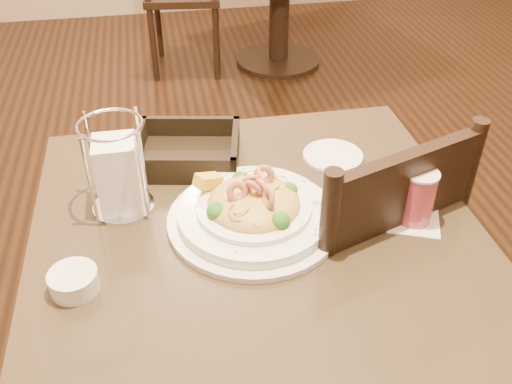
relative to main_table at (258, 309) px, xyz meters
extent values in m
cylinder|color=black|center=(0.00, 0.00, -0.14)|extent=(0.12, 0.12, 0.68)
cube|color=#493C29|center=(0.00, 0.00, 0.22)|extent=(0.90, 0.90, 0.03)
cylinder|color=black|center=(0.59, 2.44, -0.49)|extent=(0.52, 0.52, 0.03)
cylinder|color=black|center=(0.59, 2.44, -0.14)|extent=(0.12, 0.12, 0.68)
cube|color=black|center=(0.23, 0.14, -0.06)|extent=(0.54, 0.54, 0.04)
cylinder|color=black|center=(0.34, 0.37, -0.29)|extent=(0.04, 0.04, 0.43)
cylinder|color=black|center=(0.00, 0.25, -0.29)|extent=(0.04, 0.04, 0.43)
cylinder|color=black|center=(0.46, 0.03, -0.29)|extent=(0.04, 0.04, 0.43)
cylinder|color=black|center=(0.46, 0.03, 0.19)|extent=(0.04, 0.04, 0.46)
cylinder|color=black|center=(0.12, -0.09, 0.19)|extent=(0.04, 0.04, 0.46)
cube|color=black|center=(0.29, -0.03, 0.29)|extent=(0.35, 0.15, 0.22)
cylinder|color=black|center=(0.23, 2.63, -0.29)|extent=(0.04, 0.04, 0.43)
cylinder|color=black|center=(-0.12, 2.68, -0.29)|extent=(0.04, 0.04, 0.43)
cylinder|color=black|center=(0.19, 2.27, -0.29)|extent=(0.04, 0.04, 0.43)
cylinder|color=black|center=(-0.17, 2.32, -0.29)|extent=(0.04, 0.04, 0.43)
cylinder|color=white|center=(0.00, 0.02, 0.24)|extent=(0.35, 0.35, 0.01)
cylinder|color=white|center=(0.00, 0.02, 0.26)|extent=(0.31, 0.31, 0.02)
cylinder|color=white|center=(0.00, 0.02, 0.28)|extent=(0.23, 0.23, 0.01)
ellipsoid|color=#B99843|center=(0.00, 0.02, 0.28)|extent=(0.19, 0.19, 0.07)
cube|color=gold|center=(-0.09, 0.10, 0.30)|extent=(0.07, 0.06, 0.04)
cube|color=silver|center=(0.15, 0.01, 0.27)|extent=(0.13, 0.04, 0.01)
cube|color=silver|center=(0.07, 0.01, 0.28)|extent=(0.04, 0.03, 0.00)
torus|color=#B99843|center=(-0.03, 0.02, 0.31)|extent=(0.05, 0.05, 0.03)
torus|color=#B99843|center=(0.01, 0.06, 0.31)|extent=(0.05, 0.05, 0.02)
torus|color=#B99843|center=(-0.01, -0.04, 0.30)|extent=(0.05, 0.05, 0.02)
torus|color=#B99843|center=(-0.04, -0.02, 0.31)|extent=(0.05, 0.04, 0.02)
torus|color=#B99843|center=(0.03, 0.08, 0.31)|extent=(0.06, 0.06, 0.02)
torus|color=#B99843|center=(-0.02, 0.01, 0.30)|extent=(0.04, 0.04, 0.03)
torus|color=#B99843|center=(0.03, 0.02, 0.29)|extent=(0.04, 0.05, 0.03)
torus|color=#B99843|center=(0.06, 0.06, 0.31)|extent=(0.04, 0.04, 0.01)
torus|color=#B99843|center=(-0.01, 0.03, 0.30)|extent=(0.04, 0.03, 0.02)
torus|color=#B99843|center=(0.02, 0.03, 0.29)|extent=(0.03, 0.04, 0.03)
torus|color=#B99843|center=(-0.01, 0.08, 0.31)|extent=(0.06, 0.06, 0.03)
torus|color=#B99843|center=(0.00, 0.03, 0.29)|extent=(0.03, 0.03, 0.02)
torus|color=#B99843|center=(0.03, 0.04, 0.30)|extent=(0.05, 0.05, 0.04)
torus|color=#B99843|center=(0.03, -0.02, 0.29)|extent=(0.04, 0.05, 0.03)
torus|color=#B99843|center=(-0.04, -0.02, 0.30)|extent=(0.06, 0.06, 0.02)
torus|color=tan|center=(0.01, 0.02, 0.33)|extent=(0.04, 0.05, 0.05)
torus|color=tan|center=(0.01, 0.03, 0.33)|extent=(0.03, 0.05, 0.04)
torus|color=tan|center=(0.02, -0.01, 0.33)|extent=(0.03, 0.05, 0.05)
torus|color=tan|center=(0.00, 0.04, 0.33)|extent=(0.04, 0.03, 0.04)
torus|color=tan|center=(-0.01, 0.02, 0.33)|extent=(0.05, 0.05, 0.05)
torus|color=tan|center=(-0.04, 0.01, 0.33)|extent=(0.05, 0.03, 0.05)
torus|color=tan|center=(0.02, 0.06, 0.33)|extent=(0.05, 0.02, 0.04)
torus|color=tan|center=(0.01, 0.05, 0.33)|extent=(0.03, 0.05, 0.04)
ellipsoid|color=#1E5513|center=(0.07, 0.05, 0.29)|extent=(0.04, 0.04, 0.03)
ellipsoid|color=#1E5513|center=(-0.02, 0.10, 0.29)|extent=(0.04, 0.04, 0.03)
ellipsoid|color=#1E5513|center=(-0.08, 0.00, 0.29)|extent=(0.04, 0.04, 0.03)
ellipsoid|color=#1E5513|center=(0.03, -0.05, 0.29)|extent=(0.04, 0.04, 0.03)
cube|color=#266619|center=(0.10, -0.06, 0.27)|extent=(0.00, 0.00, 0.00)
cube|color=#266619|center=(0.12, 0.01, 0.27)|extent=(0.00, 0.00, 0.00)
cube|color=#266619|center=(-0.01, 0.15, 0.27)|extent=(0.00, 0.00, 0.00)
cube|color=#266619|center=(0.10, 0.09, 0.27)|extent=(0.00, 0.00, 0.00)
cube|color=#266619|center=(0.12, 0.10, 0.27)|extent=(0.00, 0.00, 0.00)
cube|color=#266619|center=(0.00, 0.15, 0.27)|extent=(0.00, 0.00, 0.00)
cube|color=#266619|center=(0.13, -0.03, 0.27)|extent=(0.00, 0.00, 0.00)
cube|color=#266619|center=(0.12, 0.10, 0.27)|extent=(0.00, 0.00, 0.00)
cube|color=#266619|center=(0.12, -0.02, 0.27)|extent=(0.00, 0.00, 0.00)
cube|color=#266619|center=(-0.08, 0.12, 0.27)|extent=(0.00, 0.00, 0.00)
cube|color=#266619|center=(-0.08, 0.12, 0.27)|extent=(0.00, 0.00, 0.00)
cube|color=#266619|center=(0.10, -0.08, 0.27)|extent=(0.00, 0.00, 0.00)
cube|color=#266619|center=(0.00, 0.17, 0.27)|extent=(0.00, 0.00, 0.00)
cube|color=#266619|center=(0.13, -0.01, 0.27)|extent=(0.00, 0.00, 0.00)
cube|color=#266619|center=(-0.03, 0.15, 0.27)|extent=(0.00, 0.00, 0.00)
cube|color=#266619|center=(-0.06, -0.10, 0.27)|extent=(0.00, 0.00, 0.00)
cube|color=white|center=(0.32, -0.03, 0.24)|extent=(0.14, 0.14, 0.00)
cylinder|color=#BF4356|center=(0.32, -0.03, 0.29)|extent=(0.07, 0.07, 0.11)
cylinder|color=white|center=(0.32, -0.03, 0.35)|extent=(0.07, 0.07, 0.01)
cube|color=black|center=(-0.12, 0.28, 0.24)|extent=(0.27, 0.24, 0.02)
cube|color=black|center=(-0.01, 0.26, 0.28)|extent=(0.05, 0.19, 0.05)
cube|color=black|center=(-0.23, 0.30, 0.28)|extent=(0.05, 0.19, 0.05)
cube|color=black|center=(-0.10, 0.37, 0.28)|extent=(0.24, 0.06, 0.05)
cube|color=black|center=(-0.13, 0.19, 0.28)|extent=(0.24, 0.06, 0.05)
cylinder|color=silver|center=(-0.26, 0.12, 0.24)|extent=(0.13, 0.13, 0.01)
torus|color=silver|center=(-0.26, 0.12, 0.44)|extent=(0.13, 0.13, 0.01)
cube|color=white|center=(-0.26, 0.12, 0.32)|extent=(0.10, 0.10, 0.16)
cylinder|color=silver|center=(-0.31, 0.07, 0.34)|extent=(0.01, 0.01, 0.20)
cylinder|color=silver|center=(-0.21, 0.07, 0.34)|extent=(0.01, 0.01, 0.20)
cylinder|color=silver|center=(-0.31, 0.17, 0.34)|extent=(0.01, 0.01, 0.20)
cylinder|color=silver|center=(-0.21, 0.17, 0.34)|extent=(0.01, 0.01, 0.20)
cylinder|color=white|center=(0.23, 0.23, 0.24)|extent=(0.19, 0.19, 0.01)
cylinder|color=white|center=(-0.35, -0.10, 0.25)|extent=(0.10, 0.10, 0.04)
camera|label=1|loc=(-0.16, -0.86, 0.98)|focal=40.00mm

